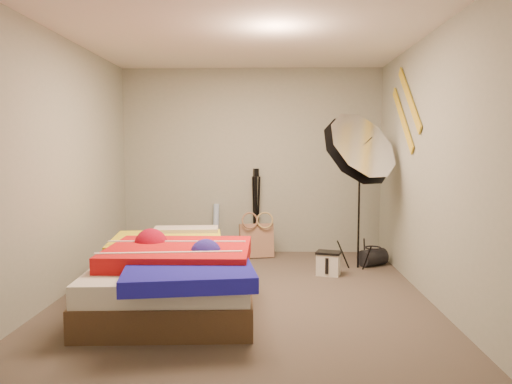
{
  "coord_description": "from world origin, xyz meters",
  "views": [
    {
      "loc": [
        0.25,
        -4.8,
        1.42
      ],
      "look_at": [
        0.1,
        0.6,
        0.95
      ],
      "focal_mm": 35.0,
      "sensor_mm": 36.0,
      "label": 1
    }
  ],
  "objects_px": {
    "tote_bag": "(256,241)",
    "photo_umbrella": "(356,152)",
    "bed": "(177,273)",
    "wrapping_roll": "(216,229)",
    "camera_case": "(328,264)",
    "duffel_bag": "(373,257)",
    "camera_tripod": "(256,205)"
  },
  "relations": [
    {
      "from": "wrapping_roll",
      "to": "camera_case",
      "type": "distance_m",
      "value": 1.83
    },
    {
      "from": "tote_bag",
      "to": "wrapping_roll",
      "type": "height_order",
      "value": "wrapping_roll"
    },
    {
      "from": "photo_umbrella",
      "to": "duffel_bag",
      "type": "bearing_deg",
      "value": 46.68
    },
    {
      "from": "duffel_bag",
      "to": "camera_case",
      "type": "bearing_deg",
      "value": -172.52
    },
    {
      "from": "camera_case",
      "to": "wrapping_roll",
      "type": "bearing_deg",
      "value": 157.47
    },
    {
      "from": "tote_bag",
      "to": "duffel_bag",
      "type": "relative_size",
      "value": 1.33
    },
    {
      "from": "duffel_bag",
      "to": "camera_tripod",
      "type": "relative_size",
      "value": 0.29
    },
    {
      "from": "wrapping_roll",
      "to": "bed",
      "type": "bearing_deg",
      "value": -92.87
    },
    {
      "from": "wrapping_roll",
      "to": "tote_bag",
      "type": "bearing_deg",
      "value": -24.52
    },
    {
      "from": "bed",
      "to": "wrapping_roll",
      "type": "bearing_deg",
      "value": 87.13
    },
    {
      "from": "bed",
      "to": "camera_case",
      "type": "bearing_deg",
      "value": 35.68
    },
    {
      "from": "duffel_bag",
      "to": "wrapping_roll",
      "type": "bearing_deg",
      "value": 129.66
    },
    {
      "from": "tote_bag",
      "to": "camera_case",
      "type": "xyz_separation_m",
      "value": [
        0.83,
        -0.91,
        -0.1
      ]
    },
    {
      "from": "duffel_bag",
      "to": "photo_umbrella",
      "type": "bearing_deg",
      "value": -164.44
    },
    {
      "from": "duffel_bag",
      "to": "camera_tripod",
      "type": "bearing_deg",
      "value": 123.81
    },
    {
      "from": "tote_bag",
      "to": "photo_umbrella",
      "type": "height_order",
      "value": "photo_umbrella"
    },
    {
      "from": "camera_case",
      "to": "camera_tripod",
      "type": "height_order",
      "value": "camera_tripod"
    },
    {
      "from": "tote_bag",
      "to": "duffel_bag",
      "type": "height_order",
      "value": "tote_bag"
    },
    {
      "from": "tote_bag",
      "to": "photo_umbrella",
      "type": "bearing_deg",
      "value": -42.9
    },
    {
      "from": "camera_case",
      "to": "camera_tripod",
      "type": "distance_m",
      "value": 1.53
    },
    {
      "from": "camera_case",
      "to": "duffel_bag",
      "type": "xyz_separation_m",
      "value": [
        0.59,
        0.47,
        -0.02
      ]
    },
    {
      "from": "photo_umbrella",
      "to": "camera_tripod",
      "type": "distance_m",
      "value": 1.68
    },
    {
      "from": "camera_case",
      "to": "duffel_bag",
      "type": "bearing_deg",
      "value": 55.97
    },
    {
      "from": "bed",
      "to": "photo_umbrella",
      "type": "xyz_separation_m",
      "value": [
        1.83,
        1.27,
        1.1
      ]
    },
    {
      "from": "bed",
      "to": "photo_umbrella",
      "type": "bearing_deg",
      "value": 34.75
    },
    {
      "from": "camera_case",
      "to": "camera_tripod",
      "type": "bearing_deg",
      "value": 143.81
    },
    {
      "from": "wrapping_roll",
      "to": "camera_case",
      "type": "relative_size",
      "value": 2.7
    },
    {
      "from": "tote_bag",
      "to": "camera_tripod",
      "type": "height_order",
      "value": "camera_tripod"
    },
    {
      "from": "wrapping_roll",
      "to": "duffel_bag",
      "type": "height_order",
      "value": "wrapping_roll"
    },
    {
      "from": "photo_umbrella",
      "to": "camera_tripod",
      "type": "bearing_deg",
      "value": 140.71
    },
    {
      "from": "tote_bag",
      "to": "bed",
      "type": "relative_size",
      "value": 0.2
    },
    {
      "from": "camera_tripod",
      "to": "bed",
      "type": "bearing_deg",
      "value": -106.5
    }
  ]
}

